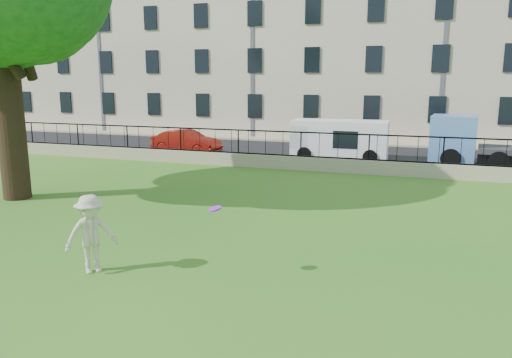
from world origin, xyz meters
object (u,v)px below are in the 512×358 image
at_px(white_van, 340,140).
at_px(blue_truck, 495,142).
at_px(man, 91,234).
at_px(frisbee, 215,209).
at_px(red_sedan, 186,142).

height_order(white_van, blue_truck, blue_truck).
xyz_separation_m(white_van, blue_truck, (7.13, 0.00, 0.18)).
bearing_deg(white_van, blue_truck, -1.47).
relative_size(man, frisbee, 6.28).
bearing_deg(frisbee, red_sedan, 118.61).
height_order(man, red_sedan, man).
xyz_separation_m(red_sedan, white_van, (8.30, 0.55, 0.36)).
xyz_separation_m(man, white_van, (2.47, 16.61, 0.14)).
bearing_deg(blue_truck, frisbee, -108.02).
bearing_deg(blue_truck, man, -114.45).
relative_size(man, blue_truck, 0.30).
distance_m(white_van, blue_truck, 7.14).
relative_size(red_sedan, blue_truck, 0.69).
height_order(man, frisbee, man).
distance_m(red_sedan, blue_truck, 15.46).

